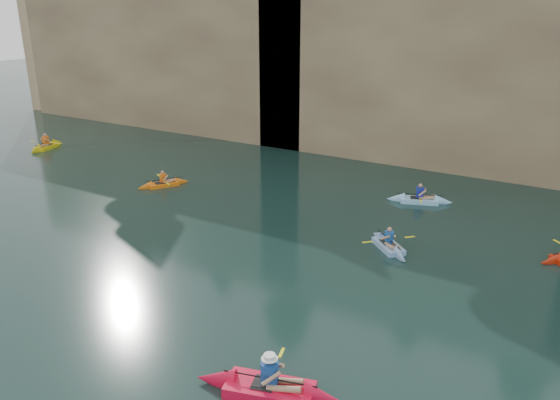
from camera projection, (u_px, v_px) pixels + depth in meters
The scene contains 11 objects.
ground at pixel (139, 357), 14.72m from camera, with size 160.00×160.00×0.00m, color black.
cliff at pixel (452, 51), 36.87m from camera, with size 70.00×16.00×12.00m, color tan.
cliff_slab_west at pixel (156, 57), 40.87m from camera, with size 26.00×2.40×10.56m, color tan.
cliff_slab_center at pixel (453, 68), 30.04m from camera, with size 24.00×2.40×11.40m, color tan.
sea_cave_west at pixel (174, 104), 40.48m from camera, with size 4.50×1.00×4.00m, color black.
sea_cave_center at pixel (346, 131), 33.82m from camera, with size 3.50×1.00×3.20m, color black.
main_kayaker at pixel (270, 388), 13.24m from camera, with size 3.92×2.50×1.43m.
kayaker_orange at pixel (163, 184), 28.54m from camera, with size 1.94×2.71×1.05m.
kayaker_ltblue_near at pixel (388, 245), 21.23m from camera, with size 2.53×2.43×1.12m.
kayaker_yellow at pixel (47, 146), 36.00m from camera, with size 2.41×3.17×1.26m.
kayaker_ltblue_mid at pixel (419, 200), 26.19m from camera, with size 3.15×2.22×1.18m.
Camera 1 is at (9.69, -8.66, 8.98)m, focal length 35.00 mm.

